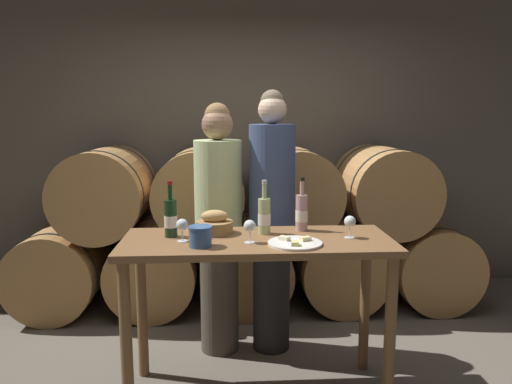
# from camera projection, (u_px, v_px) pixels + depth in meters

# --- Properties ---
(stone_wall_back) EXTENTS (10.00, 0.12, 3.20)m
(stone_wall_back) POSITION_uv_depth(u_px,v_px,m) (244.00, 118.00, 4.69)
(stone_wall_back) COLOR #60594F
(stone_wall_back) RESTS_ON ground_plane
(barrel_stack) EXTENTS (3.87, 0.90, 1.38)m
(barrel_stack) POSITION_uv_depth(u_px,v_px,m) (247.00, 231.00, 4.28)
(barrel_stack) COLOR #A87A47
(barrel_stack) RESTS_ON ground_plane
(tasting_table) EXTENTS (1.54, 0.62, 0.95)m
(tasting_table) POSITION_uv_depth(u_px,v_px,m) (257.00, 265.00, 2.86)
(tasting_table) COLOR brown
(tasting_table) RESTS_ON ground_plane
(person_left) EXTENTS (0.32, 0.32, 1.72)m
(person_left) POSITION_uv_depth(u_px,v_px,m) (219.00, 226.00, 3.40)
(person_left) COLOR #4C4238
(person_left) RESTS_ON ground_plane
(person_right) EXTENTS (0.31, 0.31, 1.81)m
(person_right) POSITION_uv_depth(u_px,v_px,m) (272.00, 219.00, 3.42)
(person_right) COLOR #232326
(person_right) RESTS_ON ground_plane
(wine_bottle_red) EXTENTS (0.08, 0.08, 0.33)m
(wine_bottle_red) POSITION_uv_depth(u_px,v_px,m) (171.00, 218.00, 2.87)
(wine_bottle_red) COLOR #193819
(wine_bottle_red) RESTS_ON tasting_table
(wine_bottle_white) EXTENTS (0.08, 0.08, 0.32)m
(wine_bottle_white) POSITION_uv_depth(u_px,v_px,m) (264.00, 216.00, 2.94)
(wine_bottle_white) COLOR #ADBC7F
(wine_bottle_white) RESTS_ON tasting_table
(wine_bottle_rose) EXTENTS (0.08, 0.08, 0.33)m
(wine_bottle_rose) POSITION_uv_depth(u_px,v_px,m) (302.00, 212.00, 3.02)
(wine_bottle_rose) COLOR #BC8E93
(wine_bottle_rose) RESTS_ON tasting_table
(blue_crock) EXTENTS (0.13, 0.13, 0.11)m
(blue_crock) POSITION_uv_depth(u_px,v_px,m) (200.00, 235.00, 2.67)
(blue_crock) COLOR #335693
(blue_crock) RESTS_ON tasting_table
(bread_basket) EXTENTS (0.21, 0.21, 0.14)m
(bread_basket) POSITION_uv_depth(u_px,v_px,m) (215.00, 225.00, 2.95)
(bread_basket) COLOR olive
(bread_basket) RESTS_ON tasting_table
(cheese_plate) EXTENTS (0.30, 0.30, 0.04)m
(cheese_plate) POSITION_uv_depth(u_px,v_px,m) (295.00, 243.00, 2.72)
(cheese_plate) COLOR white
(cheese_plate) RESTS_ON tasting_table
(wine_glass_far_left) EXTENTS (0.07, 0.07, 0.13)m
(wine_glass_far_left) POSITION_uv_depth(u_px,v_px,m) (182.00, 226.00, 2.76)
(wine_glass_far_left) COLOR white
(wine_glass_far_left) RESTS_ON tasting_table
(wine_glass_left) EXTENTS (0.07, 0.07, 0.13)m
(wine_glass_left) POSITION_uv_depth(u_px,v_px,m) (250.00, 227.00, 2.74)
(wine_glass_left) COLOR white
(wine_glass_left) RESTS_ON tasting_table
(wine_glass_center) EXTENTS (0.07, 0.07, 0.13)m
(wine_glass_center) POSITION_uv_depth(u_px,v_px,m) (350.00, 222.00, 2.84)
(wine_glass_center) COLOR white
(wine_glass_center) RESTS_ON tasting_table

